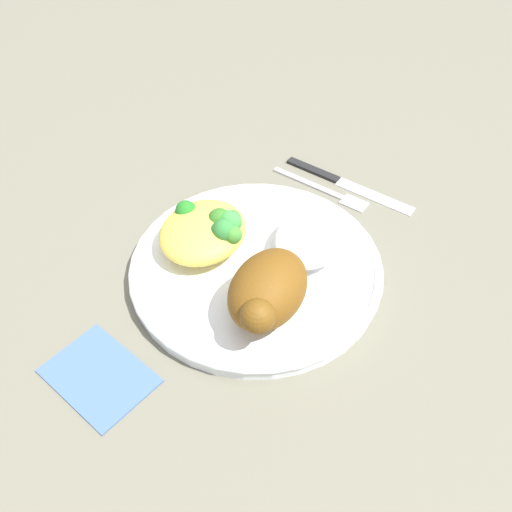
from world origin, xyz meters
TOP-DOWN VIEW (x-y plane):
  - ground_plane at (0.00, 0.00)m, footprint 2.00×2.00m
  - plate at (0.00, 0.00)m, footprint 0.29×0.29m
  - roasted_chicken at (0.06, 0.04)m, footprint 0.11×0.07m
  - rice_pile at (-0.05, 0.05)m, footprint 0.11×0.08m
  - mac_cheese_with_broccoli at (-0.00, -0.06)m, footprint 0.11×0.10m
  - fork at (-0.18, 0.01)m, footprint 0.03×0.14m
  - knife at (-0.20, 0.02)m, footprint 0.04×0.19m
  - napkin at (0.19, -0.07)m, footprint 0.10×0.12m

SIDE VIEW (x-z plane):
  - ground_plane at x=0.00m, z-range 0.00..0.00m
  - napkin at x=0.19m, z-range 0.00..0.00m
  - fork at x=-0.18m, z-range 0.00..0.01m
  - knife at x=-0.20m, z-range 0.00..0.01m
  - plate at x=0.00m, z-range 0.00..0.02m
  - rice_pile at x=-0.05m, z-range 0.02..0.05m
  - mac_cheese_with_broccoli at x=0.00m, z-range 0.02..0.06m
  - roasted_chicken at x=0.06m, z-range 0.02..0.09m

